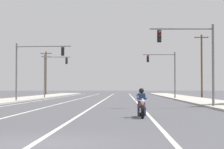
{
  "coord_description": "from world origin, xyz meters",
  "views": [
    {
      "loc": [
        2.22,
        -11.43,
        1.48
      ],
      "look_at": [
        1.25,
        25.05,
        2.59
      ],
      "focal_mm": 69.34,
      "sensor_mm": 36.0,
      "label": 1
    }
  ],
  "objects": [
    {
      "name": "traffic_signal_mid_right",
      "position": [
        7.82,
        45.79,
        4.06
      ],
      "size": [
        4.3,
        0.44,
        6.2
      ],
      "color": "slate",
      "rests_on": "ground"
    },
    {
      "name": "utility_pole_left_far",
      "position": [
        -13.15,
        73.7,
        4.68
      ],
      "size": [
        2.25,
        0.26,
        8.65
      ],
      "color": "brown",
      "rests_on": "ground"
    },
    {
      "name": "lane_stripe_right",
      "position": [
        3.57,
        45.0,
        0.0
      ],
      "size": [
        0.16,
        100.0,
        0.01
      ],
      "primitive_type": "cube",
      "color": "beige",
      "rests_on": "ground"
    },
    {
      "name": "lane_stripe_left",
      "position": [
        -3.63,
        45.0,
        0.0
      ],
      "size": [
        0.16,
        100.0,
        0.01
      ],
      "primitive_type": "cube",
      "color": "beige",
      "rests_on": "ground"
    },
    {
      "name": "traffic_signal_near_left",
      "position": [
        -7.42,
        34.07,
        4.16
      ],
      "size": [
        5.96,
        0.55,
        6.2
      ],
      "color": "slate",
      "rests_on": "ground"
    },
    {
      "name": "traffic_signal_mid_left",
      "position": [
        -8.0,
        49.89,
        4.03
      ],
      "size": [
        3.77,
        0.41,
        6.2
      ],
      "color": "slate",
      "rests_on": "ground"
    },
    {
      "name": "sidewalk_kerb_right",
      "position": [
        10.61,
        40.0,
        0.07
      ],
      "size": [
        4.4,
        110.0,
        0.14
      ],
      "primitive_type": "cube",
      "color": "#ADA89E",
      "rests_on": "ground"
    },
    {
      "name": "utility_pole_right_far",
      "position": [
        13.6,
        51.64,
        4.8
      ],
      "size": [
        2.05,
        0.26,
        9.19
      ],
      "color": "brown",
      "rests_on": "ground"
    },
    {
      "name": "ground_plane",
      "position": [
        0.0,
        0.0,
        0.0
      ],
      "size": [
        400.0,
        400.0,
        0.0
      ],
      "primitive_type": "plane",
      "color": "#47474C"
    },
    {
      "name": "sidewalk_kerb_left",
      "position": [
        -10.61,
        40.0,
        0.07
      ],
      "size": [
        4.4,
        110.0,
        0.14
      ],
      "primitive_type": "cube",
      "color": "#ADA89E",
      "rests_on": "ground"
    },
    {
      "name": "motorcycle_with_rider",
      "position": [
        3.12,
        10.1,
        0.59
      ],
      "size": [
        0.7,
        2.19,
        1.46
      ],
      "color": "black",
      "rests_on": "ground"
    },
    {
      "name": "lane_stripe_far_left",
      "position": [
        -7.34,
        45.0,
        0.0
      ],
      "size": [
        0.16,
        100.0,
        0.01
      ],
      "primitive_type": "cube",
      "color": "beige",
      "rests_on": "ground"
    },
    {
      "name": "traffic_signal_near_right",
      "position": [
        7.51,
        20.71,
        4.09
      ],
      "size": [
        4.79,
        0.46,
        6.2
      ],
      "color": "slate",
      "rests_on": "ground"
    },
    {
      "name": "lane_stripe_center",
      "position": [
        -0.14,
        45.0,
        0.0
      ],
      "size": [
        0.16,
        100.0,
        0.01
      ],
      "primitive_type": "cube",
      "color": "beige",
      "rests_on": "ground"
    }
  ]
}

